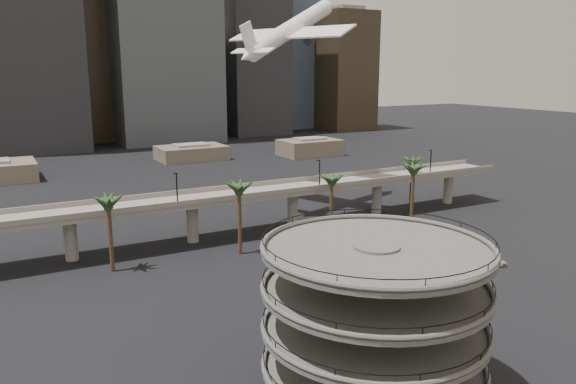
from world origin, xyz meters
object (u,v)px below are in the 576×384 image
airborne_jet (291,30)px  car_a (291,315)px  overpass (245,198)px  car_b (425,280)px  parking_ramp (375,309)px  car_c (493,262)px

airborne_jet → car_a: (-29.59, -53.37, -40.14)m
overpass → car_b: (13.13, -38.11, -6.65)m
airborne_jet → car_b: bearing=-118.6°
car_b → overpass: bearing=14.6°
car_a → car_b: (24.51, 1.37, -0.13)m
parking_ramp → airborne_jet: size_ratio=0.67×
overpass → car_c: overpass is taller
parking_ramp → overpass: bearing=77.6°
car_c → car_a: bearing=108.9°
car_b → car_c: 15.60m
airborne_jet → car_c: size_ratio=6.92×
car_a → car_c: (40.10, 1.93, -0.14)m
car_a → car_b: car_a is taller
car_b → airborne_jet: bearing=-10.0°
overpass → airborne_jet: bearing=37.3°
parking_ramp → car_c: 47.79m
overpass → airborne_jet: airborne_jet is taller
parking_ramp → car_a: bearing=85.3°
airborne_jet → car_c: bearing=-101.5°
airborne_jet → car_b: size_ratio=7.81×
car_a → car_b: size_ratio=1.15×
airborne_jet → car_a: 73.04m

